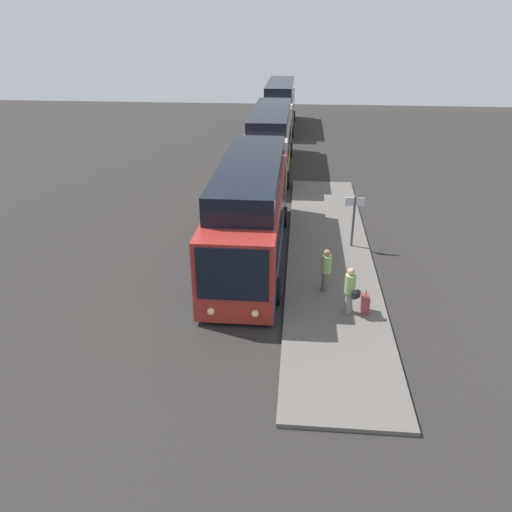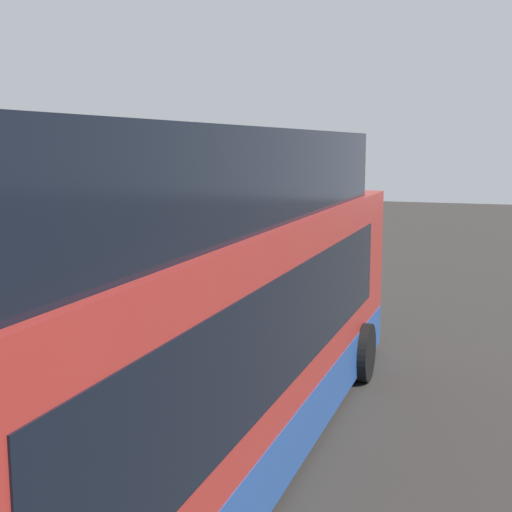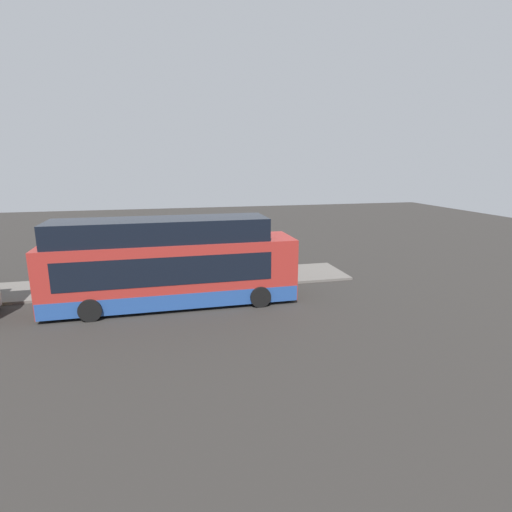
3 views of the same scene
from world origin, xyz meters
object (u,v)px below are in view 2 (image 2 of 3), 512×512
(bus_lead, at_px, (187,325))
(passenger_boarding, at_px, (101,310))
(passenger_waiting, at_px, (108,289))
(suitcase, at_px, (83,317))

(bus_lead, distance_m, passenger_boarding, 4.36)
(bus_lead, height_order, passenger_waiting, bus_lead)
(passenger_boarding, xyz_separation_m, suitcase, (1.38, 1.28, -0.56))
(bus_lead, bearing_deg, passenger_waiting, 39.68)
(bus_lead, height_order, suitcase, bus_lead)
(passenger_waiting, distance_m, suitcase, 0.80)
(bus_lead, relative_size, suitcase, 13.00)
(suitcase, bearing_deg, bus_lead, -136.03)
(passenger_waiting, bearing_deg, passenger_boarding, -107.76)
(bus_lead, relative_size, passenger_boarding, 6.89)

